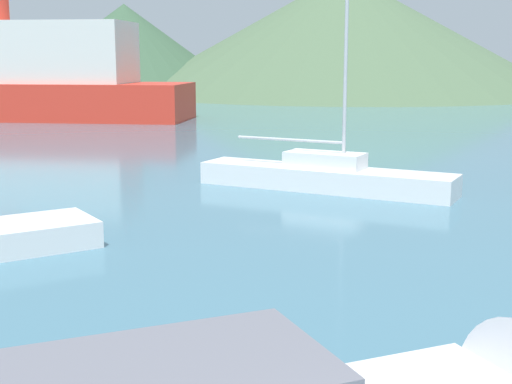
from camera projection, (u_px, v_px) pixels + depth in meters
name	position (u px, v px, depth m)	size (l,w,h in m)	color
sailboat_middle	(325.00, 175.00, 24.46)	(8.52, 6.16, 10.71)	white
ferry_distant	(2.00, 77.00, 52.61)	(28.56, 12.24, 8.63)	red
hill_central	(125.00, 49.00, 91.09)	(30.88, 30.88, 11.18)	#38563D
hill_east	(344.00, 33.00, 91.11)	(55.29, 55.29, 15.04)	#4C6647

